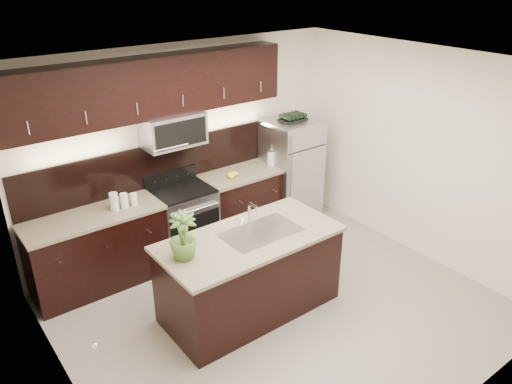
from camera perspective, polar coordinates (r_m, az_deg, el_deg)
ground at (r=5.82m, az=2.73°, el=-13.12°), size 4.50×4.50×0.00m
room_walls at (r=4.86m, az=2.40°, el=2.06°), size 4.52×4.02×2.71m
counter_run at (r=6.54m, az=-9.84°, el=-3.87°), size 3.51×0.65×0.94m
upper_fixtures at (r=6.07m, az=-11.45°, el=10.71°), size 3.49×0.40×1.66m
island at (r=5.53m, az=-0.71°, el=-9.31°), size 1.96×0.96×0.94m
sink_faucet at (r=5.35m, az=0.49°, el=-4.44°), size 0.84×0.50×0.28m
refrigerator at (r=7.38m, az=4.03°, el=2.48°), size 0.74×0.67×1.53m
wine_rack at (r=7.11m, az=4.23°, el=8.50°), size 0.38×0.23×0.09m
plant at (r=4.85m, az=-8.35°, el=-5.01°), size 0.34×0.34×0.48m
canisters at (r=6.02m, az=-15.10°, el=-1.00°), size 0.32×0.11×0.22m
french_press at (r=7.05m, az=1.71°, el=3.97°), size 0.11×0.11×0.31m
bananas at (r=6.66m, az=-3.01°, el=1.85°), size 0.23×0.21×0.06m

